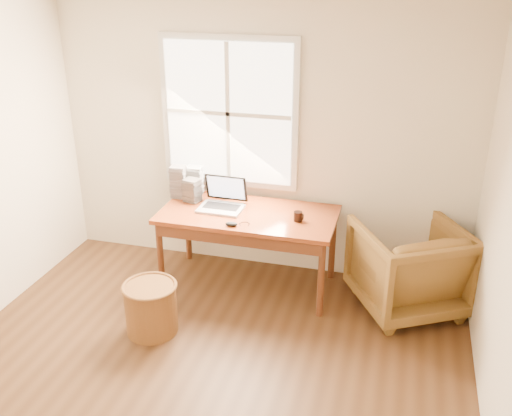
{
  "coord_description": "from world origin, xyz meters",
  "views": [
    {
      "loc": [
        1.31,
        -2.74,
        2.85
      ],
      "look_at": [
        0.11,
        1.65,
        0.87
      ],
      "focal_mm": 40.0,
      "sensor_mm": 36.0,
      "label": 1
    }
  ],
  "objects": [
    {
      "name": "cd_stack_b",
      "position": [
        -0.59,
        1.92,
        0.86
      ],
      "size": [
        0.17,
        0.16,
        0.22
      ],
      "primitive_type": "cube",
      "rotation": [
        0.0,
        0.0,
        -0.24
      ],
      "color": "#242429",
      "rests_on": "desk"
    },
    {
      "name": "armchair",
      "position": [
        1.45,
        1.8,
        0.4
      ],
      "size": [
        1.17,
        1.18,
        0.8
      ],
      "primitive_type": "imported",
      "rotation": [
        0.0,
        0.0,
        3.66
      ],
      "color": "brown",
      "rests_on": "room_shell"
    },
    {
      "name": "cd_stack_d",
      "position": [
        -0.34,
        2.1,
        0.83
      ],
      "size": [
        0.14,
        0.13,
        0.17
      ],
      "primitive_type": "cube",
      "rotation": [
        0.0,
        0.0,
        -0.1
      ],
      "color": "#AEB2BA",
      "rests_on": "desk"
    },
    {
      "name": "coffee_mug",
      "position": [
        0.47,
        1.74,
        0.79
      ],
      "size": [
        0.1,
        0.1,
        0.09
      ],
      "primitive_type": "cylinder",
      "rotation": [
        0.0,
        0.0,
        -0.37
      ],
      "color": "black",
      "rests_on": "desk"
    },
    {
      "name": "wicker_stool",
      "position": [
        -0.57,
        0.87,
        0.21
      ],
      "size": [
        0.43,
        0.43,
        0.43
      ],
      "primitive_type": "cylinder",
      "rotation": [
        0.0,
        0.0,
        0.0
      ],
      "color": "brown",
      "rests_on": "room_shell"
    },
    {
      "name": "desk",
      "position": [
        0.0,
        1.8,
        0.73
      ],
      "size": [
        1.6,
        0.8,
        0.04
      ],
      "primitive_type": "cube",
      "color": "brown",
      "rests_on": "room_shell"
    },
    {
      "name": "mouse",
      "position": [
        -0.06,
        1.49,
        0.77
      ],
      "size": [
        0.11,
        0.07,
        0.04
      ],
      "primitive_type": "ellipsoid",
      "rotation": [
        0.0,
        0.0,
        0.07
      ],
      "color": "black",
      "rests_on": "desk"
    },
    {
      "name": "room_shell",
      "position": [
        -0.02,
        0.16,
        1.32
      ],
      "size": [
        4.04,
        4.54,
        2.64
      ],
      "color": "#4E311A",
      "rests_on": "ground"
    },
    {
      "name": "cd_stack_a",
      "position": [
        -0.63,
        2.1,
        0.89
      ],
      "size": [
        0.15,
        0.14,
        0.28
      ],
      "primitive_type": "cube",
      "rotation": [
        0.0,
        0.0,
        0.07
      ],
      "color": "silver",
      "rests_on": "desk"
    },
    {
      "name": "cd_stack_c",
      "position": [
        -0.75,
        1.99,
        0.91
      ],
      "size": [
        0.15,
        0.13,
        0.31
      ],
      "primitive_type": "cube",
      "rotation": [
        0.0,
        0.0,
        0.08
      ],
      "color": "#9E9DAA",
      "rests_on": "desk"
    },
    {
      "name": "laptop",
      "position": [
        -0.26,
        1.79,
        0.88
      ],
      "size": [
        0.37,
        0.38,
        0.27
      ],
      "primitive_type": null,
      "rotation": [
        0.0,
        0.0,
        -0.02
      ],
      "color": "silver",
      "rests_on": "desk"
    }
  ]
}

